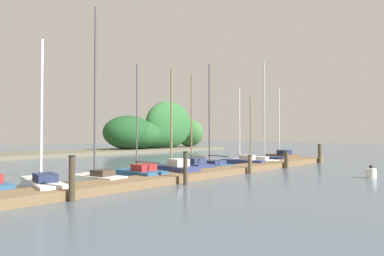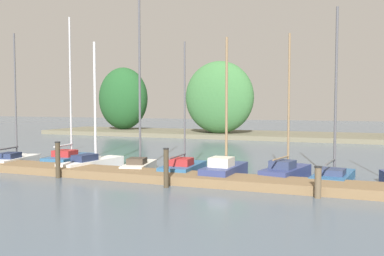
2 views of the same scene
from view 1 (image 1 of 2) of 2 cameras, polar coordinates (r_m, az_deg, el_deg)
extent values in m
cube|color=brown|center=(17.54, 2.28, -8.21)|extent=(28.76, 1.80, 0.35)
cube|color=#66604C|center=(37.91, -25.90, -4.32)|extent=(53.92, 8.00, 0.40)
ellipsoid|color=#386B38|center=(52.16, -0.50, -0.86)|extent=(4.11, 5.06, 4.57)
ellipsoid|color=#1E4C23|center=(42.88, -11.39, -0.78)|extent=(7.20, 5.67, 4.52)
ellipsoid|color=#235628|center=(43.80, -9.64, -1.17)|extent=(6.21, 5.71, 3.94)
ellipsoid|color=#1E4C23|center=(45.42, -6.80, -1.39)|extent=(7.67, 4.12, 3.62)
ellipsoid|color=#2D6633|center=(47.20, -4.16, 0.65)|extent=(8.49, 3.77, 6.98)
cube|color=white|center=(14.15, -25.56, -9.50)|extent=(1.49, 3.94, 0.47)
cube|color=white|center=(15.83, -26.89, -8.68)|extent=(0.66, 1.02, 0.40)
cube|color=#1E2847|center=(13.64, -25.12, -8.17)|extent=(0.87, 1.24, 0.31)
cylinder|color=silver|center=(14.33, -25.68, 3.15)|extent=(0.11, 0.11, 5.78)
cube|color=silver|center=(15.36, -16.78, -9.01)|extent=(1.60, 2.96, 0.42)
cube|color=silver|center=(16.33, -19.71, -8.60)|extent=(0.71, 0.80, 0.36)
cube|color=#3D3328|center=(15.05, -15.90, -7.83)|extent=(0.94, 0.98, 0.27)
cylinder|color=#4C4C51|center=(15.52, -17.19, 6.56)|extent=(0.11, 0.11, 7.94)
cube|color=#285684|center=(16.51, -9.56, -8.38)|extent=(1.43, 3.01, 0.49)
cube|color=#285684|center=(17.57, -12.27, -8.01)|extent=(0.76, 0.76, 0.42)
cube|color=maroon|center=(16.17, -8.73, -7.08)|extent=(1.03, 0.92, 0.32)
cylinder|color=#4C4C51|center=(16.59, -9.99, 2.09)|extent=(0.08, 0.08, 5.53)
cylinder|color=#4C4C51|center=(15.92, -8.06, -6.15)|extent=(0.13, 1.97, 0.07)
cube|color=navy|center=(17.51, -3.31, -7.81)|extent=(1.36, 3.11, 0.60)
cube|color=navy|center=(18.59, -6.00, -7.52)|extent=(0.69, 0.80, 0.51)
cube|color=beige|center=(17.17, -2.50, -6.28)|extent=(0.94, 0.96, 0.39)
cylinder|color=#7F6647|center=(17.61, -3.77, 2.09)|extent=(0.11, 0.11, 5.45)
cube|color=navy|center=(19.85, 0.25, -7.15)|extent=(1.88, 3.23, 0.52)
cube|color=navy|center=(21.01, -1.75, -6.90)|extent=(0.82, 0.89, 0.44)
cube|color=#2D3856|center=(19.49, 0.86, -5.99)|extent=(1.08, 1.10, 0.34)
cylinder|color=#7F6647|center=(19.97, -0.10, 1.79)|extent=(0.09, 0.09, 5.68)
cylinder|color=#7F6647|center=(19.36, 1.07, -5.17)|extent=(0.46, 1.62, 0.07)
cube|color=#285684|center=(21.34, 3.63, -6.95)|extent=(1.75, 3.40, 0.37)
cube|color=#285684|center=(22.44, 1.11, -6.72)|extent=(0.83, 0.90, 0.31)
cube|color=#2D3856|center=(21.01, 4.37, -6.20)|extent=(1.12, 1.10, 0.24)
cylinder|color=#4C4C51|center=(21.47, 3.18, 2.69)|extent=(0.11, 0.11, 6.82)
cylinder|color=#4C4C51|center=(20.81, 4.80, -5.07)|extent=(0.33, 1.95, 0.08)
cube|color=navy|center=(22.97, 9.20, -6.34)|extent=(1.70, 3.20, 0.52)
cube|color=navy|center=(23.49, 6.05, -6.30)|extent=(0.71, 0.87, 0.44)
cube|color=beige|center=(22.80, 10.10, -5.28)|extent=(0.94, 1.07, 0.34)
cylinder|color=silver|center=(22.98, 8.64, 0.83)|extent=(0.07, 0.07, 5.22)
cube|color=white|center=(25.28, 11.22, -6.04)|extent=(2.24, 4.01, 0.37)
cube|color=white|center=(25.88, 7.63, -5.98)|extent=(0.96, 1.10, 0.31)
cube|color=beige|center=(25.11, 12.25, -5.37)|extent=(1.27, 1.35, 0.24)
cylinder|color=#7F6647|center=(25.29, 10.59, 0.23)|extent=(0.10, 0.10, 5.16)
cube|color=navy|center=(27.19, 13.51, -5.56)|extent=(1.68, 3.18, 0.49)
cube|color=navy|center=(27.67, 10.84, -5.55)|extent=(0.75, 0.86, 0.42)
cylinder|color=#B7B7BC|center=(27.28, 13.01, 3.36)|extent=(0.09, 0.09, 7.98)
cube|color=brown|center=(28.78, 15.92, -5.21)|extent=(1.95, 2.94, 0.60)
cube|color=brown|center=(29.59, 14.13, -5.17)|extent=(0.89, 0.83, 0.51)
cube|color=#1E2847|center=(28.53, 16.42, -4.25)|extent=(1.19, 1.02, 0.39)
cylinder|color=silver|center=(28.87, 15.57, 1.31)|extent=(0.08, 0.08, 5.95)
cylinder|color=#3D3323|center=(11.73, -21.01, -8.62)|extent=(0.21, 0.21, 1.54)
cylinder|color=black|center=(11.66, -20.98, -4.76)|extent=(0.24, 0.24, 0.04)
cylinder|color=#3D3323|center=(14.56, -1.22, -7.37)|extent=(0.20, 0.20, 1.49)
cylinder|color=black|center=(14.50, -1.21, -4.37)|extent=(0.23, 0.23, 0.04)
cylinder|color=brown|center=(19.03, 10.49, -6.58)|extent=(0.23, 0.23, 1.06)
cylinder|color=black|center=(18.98, 10.48, -4.93)|extent=(0.26, 0.26, 0.04)
cylinder|color=#4C3D28|center=(22.91, 16.78, -5.56)|extent=(0.28, 0.28, 1.13)
cylinder|color=black|center=(22.87, 16.77, -4.10)|extent=(0.32, 0.32, 0.04)
cylinder|color=#4C3D28|center=(28.25, 22.19, -4.35)|extent=(0.27, 0.27, 1.47)
cylinder|color=black|center=(28.22, 22.18, -2.81)|extent=(0.31, 0.31, 0.04)
cylinder|color=white|center=(19.27, 29.78, -7.16)|extent=(0.50, 0.50, 0.52)
sphere|color=black|center=(19.23, 29.77, -6.12)|extent=(0.18, 0.18, 0.18)
camera|label=2|loc=(17.32, 58.28, 2.44)|focal=39.15mm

